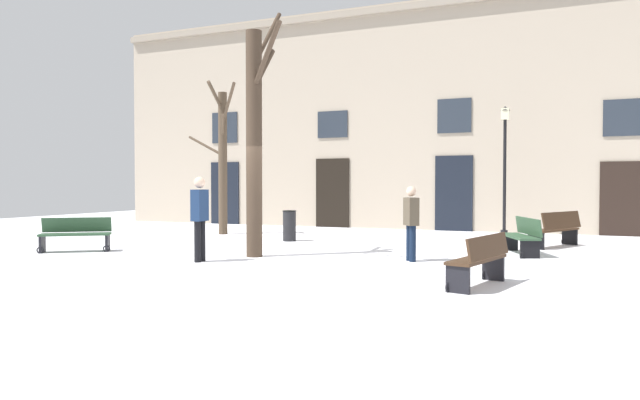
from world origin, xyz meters
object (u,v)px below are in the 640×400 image
(tree_foreground, at_px, (222,158))
(tree_left_of_center, at_px, (255,135))
(streetlamp, at_px, (505,157))
(litter_bin, at_px, (289,226))
(person_strolling, at_px, (200,214))
(person_near_bench, at_px, (411,220))
(bench_facing_shops, at_px, (480,259))
(bench_by_litter_bin, at_px, (522,236))
(bench_far_corner, at_px, (76,234))
(bench_back_to_back_left, at_px, (556,229))

(tree_foreground, bearing_deg, tree_left_of_center, -50.80)
(streetlamp, height_order, litter_bin, streetlamp)
(person_strolling, height_order, person_near_bench, person_strolling)
(bench_facing_shops, relative_size, bench_by_litter_bin, 0.97)
(bench_far_corner, bearing_deg, person_strolling, -39.88)
(bench_by_litter_bin, bearing_deg, bench_back_to_back_left, 137.93)
(tree_foreground, height_order, person_near_bench, tree_foreground)
(bench_back_to_back_left, relative_size, person_near_bench, 1.17)
(bench_far_corner, bearing_deg, bench_facing_shops, -41.09)
(litter_bin, bearing_deg, person_strolling, -88.54)
(tree_left_of_center, bearing_deg, litter_bin, 102.87)
(tree_foreground, bearing_deg, bench_far_corner, -97.58)
(bench_facing_shops, relative_size, bench_back_to_back_left, 0.88)
(litter_bin, height_order, bench_facing_shops, litter_bin)
(bench_back_to_back_left, xyz_separation_m, bench_far_corner, (-10.88, -5.53, -0.05))
(person_near_bench, bearing_deg, bench_back_to_back_left, 110.02)
(tree_foreground, distance_m, person_strolling, 6.80)
(bench_facing_shops, bearing_deg, tree_left_of_center, -95.50)
(bench_facing_shops, bearing_deg, bench_back_to_back_left, -174.74)
(tree_foreground, height_order, bench_back_to_back_left, tree_foreground)
(streetlamp, bearing_deg, bench_facing_shops, -88.12)
(bench_far_corner, xyz_separation_m, person_strolling, (3.85, -0.37, 0.58))
(tree_left_of_center, distance_m, streetlamp, 8.86)
(tree_left_of_center, distance_m, person_near_bench, 3.98)
(tree_foreground, relative_size, person_near_bench, 3.07)
(bench_facing_shops, height_order, bench_by_litter_bin, bench_by_litter_bin)
(tree_left_of_center, relative_size, streetlamp, 1.40)
(tree_foreground, relative_size, tree_left_of_center, 0.86)
(bench_by_litter_bin, bearing_deg, tree_foreground, -122.24)
(bench_far_corner, distance_m, bench_by_litter_bin, 10.73)
(bench_back_to_back_left, distance_m, person_near_bench, 5.05)
(tree_left_of_center, bearing_deg, tree_foreground, 129.20)
(tree_foreground, relative_size, litter_bin, 5.54)
(bench_facing_shops, bearing_deg, litter_bin, -117.02)
(bench_facing_shops, height_order, bench_far_corner, bench_facing_shops)
(litter_bin, relative_size, bench_far_corner, 0.55)
(bench_facing_shops, bearing_deg, bench_by_litter_bin, -169.75)
(streetlamp, bearing_deg, person_near_bench, -101.61)
(tree_left_of_center, height_order, bench_back_to_back_left, tree_left_of_center)
(tree_left_of_center, distance_m, person_strolling, 2.23)
(tree_foreground, relative_size, bench_back_to_back_left, 2.62)
(tree_left_of_center, height_order, bench_far_corner, tree_left_of_center)
(tree_left_of_center, distance_m, bench_facing_shops, 6.00)
(tree_left_of_center, bearing_deg, bench_far_corner, -169.57)
(tree_left_of_center, height_order, litter_bin, tree_left_of_center)
(bench_back_to_back_left, bearing_deg, bench_by_litter_bin, 7.00)
(litter_bin, height_order, person_near_bench, person_near_bench)
(litter_bin, xyz_separation_m, person_near_bench, (4.25, -2.89, 0.43))
(streetlamp, xyz_separation_m, person_near_bench, (-1.40, -6.82, -1.62))
(person_strolling, bearing_deg, bench_facing_shops, -100.10)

